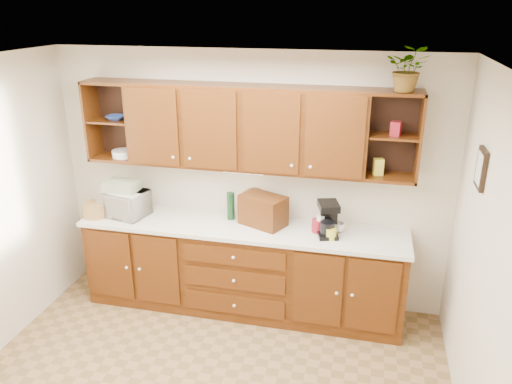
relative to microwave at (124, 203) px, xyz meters
The scene contains 24 objects.
ceiling 2.43m from the microwave, 48.83° to the right, with size 4.00×4.00×0.00m, color white.
back_wall 1.31m from the microwave, 14.50° to the left, with size 4.00×4.00×0.00m, color beige.
right_wall 3.55m from the microwave, 23.72° to the right, with size 3.50×3.50×0.00m, color beige.
base_cabinets 1.40m from the microwave, ahead, with size 3.20×0.60×0.90m, color #371906.
countertop 1.26m from the microwave, ahead, with size 3.24×0.64×0.04m, color silver.
upper_cabinets 1.51m from the microwave, ahead, with size 3.20×0.33×0.80m.
undercabinet_light 1.31m from the microwave, ahead, with size 0.40×0.05×0.03m, color white.
framed_picture 3.36m from the microwave, ahead, with size 0.03×0.24×0.30m, color black.
wicker_basket 0.30m from the microwave, 159.60° to the right, with size 0.24×0.24×0.15m, color #A78045.
microwave is the anchor object (origin of this frame).
towel_stack 0.18m from the microwave, ahead, with size 0.33×0.24×0.10m, color tan.
wine_bottle 1.11m from the microwave, ahead, with size 0.08×0.08×0.28m, color #103218.
woven_tray 1.35m from the microwave, 11.27° to the left, with size 0.31×0.31×0.02m, color #A78045.
bread_box 1.45m from the microwave, ahead, with size 0.43×0.27×0.30m, color #371906.
mug_tree 2.11m from the microwave, ahead, with size 0.25×0.26×0.31m.
canister_red 2.00m from the microwave, ahead, with size 0.12×0.12×0.13m, color maroon.
canister_white 2.02m from the microwave, ahead, with size 0.08×0.08×0.17m, color white.
canister_yellow 2.14m from the microwave, ahead, with size 0.10×0.10×0.11m, color gold.
coffee_maker 2.09m from the microwave, ahead, with size 0.24×0.27×0.34m.
bowl_stack 0.87m from the microwave, 115.61° to the left, with size 0.19×0.19×0.05m, color navy.
plate_stack 0.50m from the microwave, 101.64° to the left, with size 0.22×0.22×0.07m, color white.
pantry_box_yellow 2.56m from the microwave, ahead, with size 0.09×0.07×0.15m, color gold.
pantry_box_red 2.77m from the microwave, ahead, with size 0.09×0.07×0.13m, color maroon.
potted_plant 3.03m from the microwave, ahead, with size 0.35×0.30×0.39m, color #999999.
Camera 1 is at (1.15, -2.89, 3.00)m, focal length 35.00 mm.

